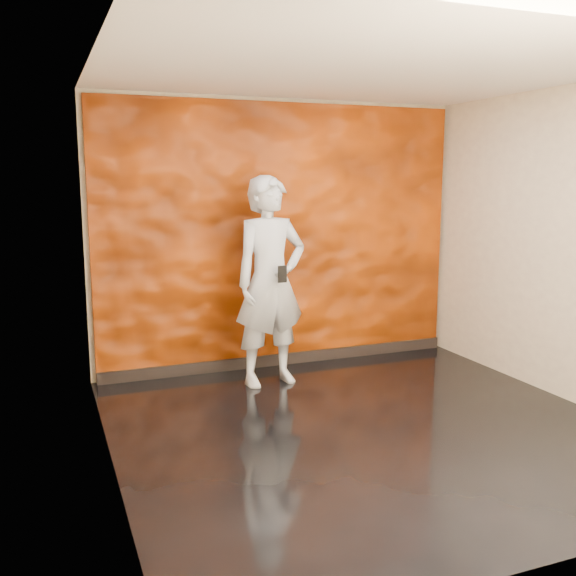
# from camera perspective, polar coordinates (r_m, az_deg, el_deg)

# --- Properties ---
(room) EXTENTS (4.02, 4.02, 2.81)m
(room) POSITION_cam_1_polar(r_m,az_deg,el_deg) (4.99, 7.48, 2.88)
(room) COLOR black
(room) RESTS_ON ground
(feature_wall) EXTENTS (3.90, 0.06, 2.75)m
(feature_wall) POSITION_cam_1_polar(r_m,az_deg,el_deg) (6.77, -0.53, 4.57)
(feature_wall) COLOR #BF4103
(feature_wall) RESTS_ON ground
(baseboard) EXTENTS (3.90, 0.04, 0.12)m
(baseboard) POSITION_cam_1_polar(r_m,az_deg,el_deg) (6.98, -0.40, -6.32)
(baseboard) COLOR black
(baseboard) RESTS_ON ground
(man) EXTENTS (0.80, 0.58, 2.02)m
(man) POSITION_cam_1_polar(r_m,az_deg,el_deg) (6.16, -1.58, 0.58)
(man) COLOR #989EA8
(man) RESTS_ON ground
(phone) EXTENTS (0.09, 0.02, 0.16)m
(phone) POSITION_cam_1_polar(r_m,az_deg,el_deg) (5.91, -0.50, 1.24)
(phone) COLOR black
(phone) RESTS_ON man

